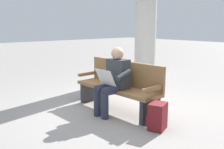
{
  "coord_description": "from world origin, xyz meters",
  "views": [
    {
      "loc": [
        -3.41,
        3.05,
        1.56
      ],
      "look_at": [
        -0.05,
        0.15,
        0.7
      ],
      "focal_mm": 41.3,
      "sensor_mm": 36.0,
      "label": 1
    }
  ],
  "objects": [
    {
      "name": "ground_plane",
      "position": [
        0.0,
        0.0,
        0.0
      ],
      "size": [
        40.0,
        40.0,
        0.0
      ],
      "primitive_type": "plane",
      "color": "gray"
    },
    {
      "name": "person_seated",
      "position": [
        -0.1,
        0.16,
        0.63
      ],
      "size": [
        0.58,
        0.58,
        1.18
      ],
      "rotation": [
        0.0,
        0.0,
        0.02
      ],
      "color": "#33383D",
      "rests_on": "ground"
    },
    {
      "name": "backpack",
      "position": [
        -1.07,
        0.13,
        0.2
      ],
      "size": [
        0.33,
        0.35,
        0.41
      ],
      "rotation": [
        0.0,
        0.0,
        5.07
      ],
      "color": "maroon",
      "rests_on": "ground"
    },
    {
      "name": "bench_near",
      "position": [
        0.0,
        -0.07,
        0.46
      ],
      "size": [
        1.81,
        0.52,
        0.9
      ],
      "rotation": [
        0.0,
        0.0,
        0.02
      ],
      "color": "olive",
      "rests_on": "ground"
    },
    {
      "name": "support_pillar",
      "position": [
        1.77,
        -2.73,
        1.86
      ],
      "size": [
        0.63,
        0.63,
        3.72
      ],
      "primitive_type": "cylinder",
      "color": "beige",
      "rests_on": "ground"
    }
  ]
}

